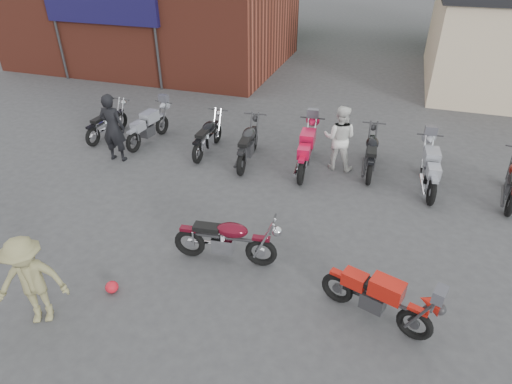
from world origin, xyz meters
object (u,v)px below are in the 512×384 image
(sportbike, at_px, (378,295))
(row_bike_1, at_px, (148,125))
(row_bike_2, at_px, (208,134))
(row_bike_5, at_px, (371,151))
(vintage_motorcycle, at_px, (226,237))
(person_tan, at_px, (31,282))
(person_dark, at_px, (113,128))
(row_bike_4, at_px, (307,148))
(row_bike_6, at_px, (430,167))
(person_light, at_px, (340,138))
(row_bike_3, at_px, (248,142))
(row_bike_0, at_px, (107,121))
(helmet, at_px, (112,287))

(sportbike, xyz_separation_m, row_bike_1, (-7.12, 5.01, 0.03))
(row_bike_1, relative_size, row_bike_2, 1.01)
(row_bike_1, distance_m, row_bike_5, 6.53)
(vintage_motorcycle, xyz_separation_m, person_tan, (-2.38, -2.33, 0.26))
(person_dark, distance_m, row_bike_4, 5.28)
(row_bike_6, bearing_deg, row_bike_1, 83.38)
(vintage_motorcycle, bearing_deg, row_bike_1, 127.40)
(person_light, height_order, row_bike_2, person_light)
(row_bike_4, relative_size, row_bike_5, 1.08)
(person_dark, height_order, row_bike_3, person_dark)
(person_tan, xyz_separation_m, row_bike_4, (3.00, 6.50, -0.20))
(person_tan, distance_m, row_bike_2, 6.67)
(row_bike_2, height_order, row_bike_6, row_bike_6)
(person_dark, bearing_deg, row_bike_0, -51.62)
(person_tan, distance_m, row_bike_3, 6.59)
(row_bike_4, bearing_deg, row_bike_1, 83.26)
(person_dark, bearing_deg, row_bike_5, -171.47)
(vintage_motorcycle, xyz_separation_m, row_bike_5, (2.27, 4.63, 0.00))
(row_bike_0, bearing_deg, sportbike, -116.76)
(helmet, distance_m, row_bike_2, 5.82)
(row_bike_0, xyz_separation_m, row_bike_2, (3.38, -0.01, 0.02))
(person_light, relative_size, person_tan, 1.07)
(row_bike_5, xyz_separation_m, row_bike_6, (1.46, -0.48, 0.02))
(person_tan, bearing_deg, row_bike_5, 29.36)
(row_bike_0, relative_size, row_bike_6, 0.91)
(sportbike, relative_size, row_bike_0, 0.99)
(helmet, distance_m, row_bike_6, 7.76)
(vintage_motorcycle, height_order, helmet, vintage_motorcycle)
(person_light, bearing_deg, row_bike_6, 173.05)
(person_light, bearing_deg, person_tan, 62.94)
(person_dark, bearing_deg, row_bike_6, -176.90)
(row_bike_1, height_order, row_bike_6, row_bike_6)
(row_bike_3, bearing_deg, row_bike_1, 79.15)
(row_bike_6, bearing_deg, person_tan, 131.82)
(person_light, bearing_deg, row_bike_1, 3.20)
(person_dark, bearing_deg, row_bike_4, -172.37)
(helmet, relative_size, row_bike_0, 0.12)
(person_dark, bearing_deg, sportbike, 149.14)
(row_bike_0, bearing_deg, row_bike_2, -86.69)
(sportbike, distance_m, person_dark, 8.29)
(helmet, xyz_separation_m, row_bike_5, (3.92, 6.06, 0.47))
(row_bike_1, bearing_deg, person_light, -82.21)
(person_light, distance_m, row_bike_2, 3.73)
(row_bike_2, bearing_deg, sportbike, -134.69)
(sportbike, relative_size, row_bike_1, 0.95)
(row_bike_1, xyz_separation_m, row_bike_5, (6.52, 0.24, 0.01))
(helmet, bearing_deg, row_bike_1, 114.12)
(row_bike_4, bearing_deg, helmet, 153.71)
(person_light, xyz_separation_m, row_bike_4, (-0.79, -0.34, -0.26))
(helmet, distance_m, row_bike_3, 5.61)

